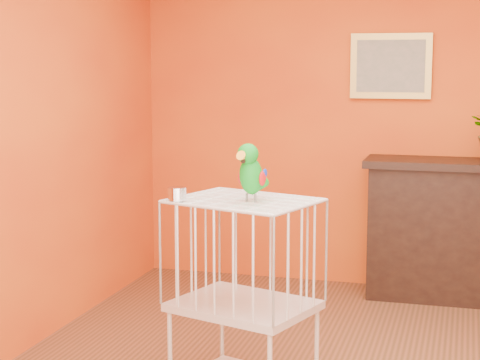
% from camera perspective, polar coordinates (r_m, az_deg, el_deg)
% --- Properties ---
extents(room_shell, '(4.50, 4.50, 4.50)m').
position_cam_1_polar(room_shell, '(4.15, 7.73, 5.64)').
color(room_shell, '#DD5D14').
rests_on(room_shell, ground).
extents(console_cabinet, '(1.43, 0.51, 1.06)m').
position_cam_1_polar(console_cabinet, '(6.23, 15.39, -3.48)').
color(console_cabinet, black).
rests_on(console_cabinet, ground).
extents(framed_picture, '(0.62, 0.04, 0.50)m').
position_cam_1_polar(framed_picture, '(6.34, 10.67, 7.97)').
color(framed_picture, gold).
rests_on(framed_picture, room_shell).
extents(birdcage, '(0.82, 0.72, 1.07)m').
position_cam_1_polar(birdcage, '(4.27, 0.27, -8.23)').
color(birdcage, beige).
rests_on(birdcage, ground).
extents(feed_cup, '(0.10, 0.10, 0.07)m').
position_cam_1_polar(feed_cup, '(4.13, -4.51, -0.98)').
color(feed_cup, silver).
rests_on(feed_cup, birdcage).
extents(parrot, '(0.16, 0.28, 0.31)m').
position_cam_1_polar(parrot, '(4.08, 0.78, 0.59)').
color(parrot, '#59544C').
rests_on(parrot, birdcage).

